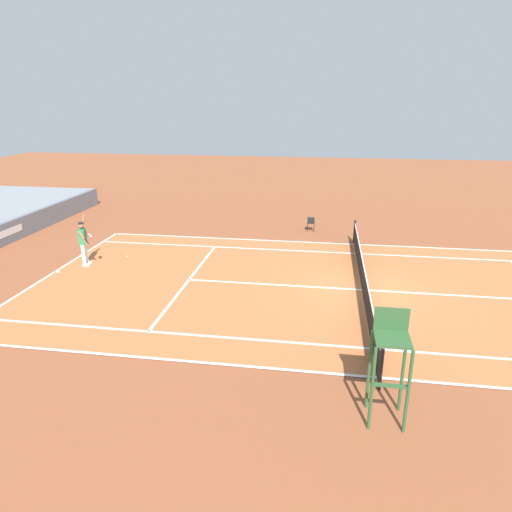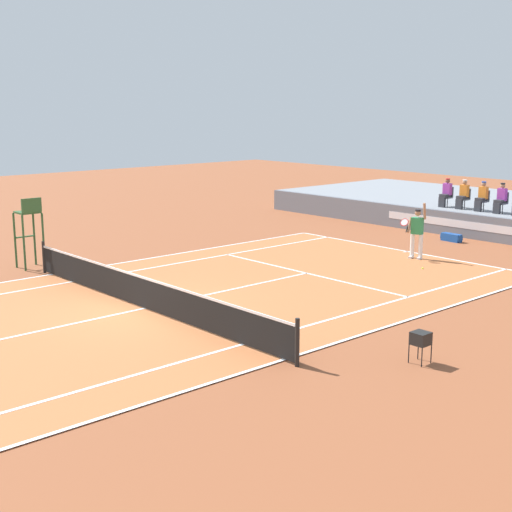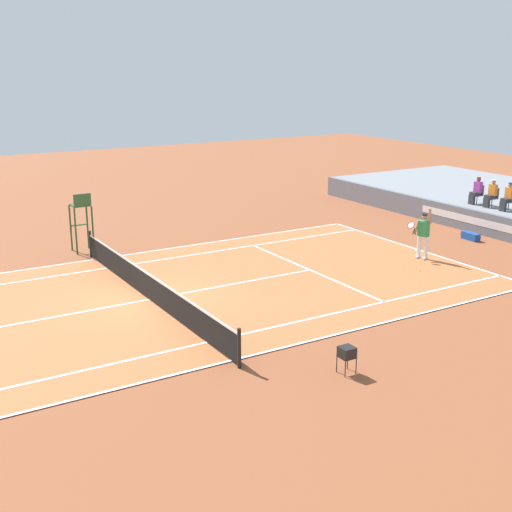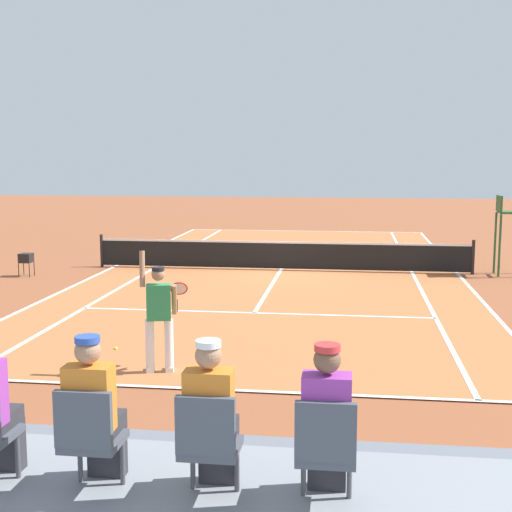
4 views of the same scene
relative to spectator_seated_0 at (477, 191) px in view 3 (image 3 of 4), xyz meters
The scene contains 12 objects.
ground_plane 17.56m from the spectator_seated_0, 83.37° to the right, with size 80.00×80.00×0.00m, color brown.
court 17.56m from the spectator_seated_0, 83.37° to the right, with size 11.08×23.88×0.03m.
net 17.52m from the spectator_seated_0, 83.37° to the right, with size 11.98×0.10×1.07m.
barrier_wall 2.58m from the spectator_seated_0, 29.46° to the right, with size 23.76×0.25×1.03m.
spectator_seated_0 is the anchor object (origin of this frame).
spectator_seated_1 0.87m from the spectator_seated_0, ahead, with size 0.44×0.60×1.27m.
spectator_seated_2 1.80m from the spectator_seated_0, ahead, with size 0.44×0.60×1.27m.
tennis_player 7.00m from the spectator_seated_0, 64.55° to the right, with size 0.74×0.76×2.08m.
tennis_ball 8.78m from the spectator_seated_0, 60.91° to the right, with size 0.07×0.07×0.07m, color #D1E533.
umpire_chair 18.05m from the spectator_seated_0, 105.78° to the right, with size 0.77×0.77×2.44m.
equipment_bag 3.32m from the spectator_seated_0, 50.72° to the right, with size 0.92×0.38×0.32m.
ball_hopper 18.04m from the spectator_seated_0, 57.84° to the right, with size 0.36×0.36×0.70m.
Camera 3 is at (19.64, -7.74, 7.40)m, focal length 47.67 mm.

